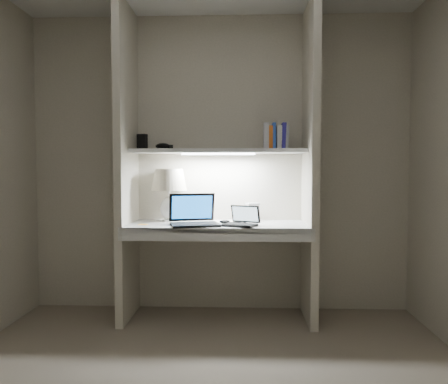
{
  "coord_description": "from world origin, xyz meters",
  "views": [
    {
      "loc": [
        0.19,
        -2.24,
        1.2
      ],
      "look_at": [
        0.06,
        1.05,
        1.03
      ],
      "focal_mm": 35.0,
      "sensor_mm": 36.0,
      "label": 1
    }
  ],
  "objects_px": {
    "laptop_main": "(194,218)",
    "book_row": "(276,137)",
    "speaker": "(253,212)",
    "laptop_netbook": "(242,221)"
  },
  "relations": [
    {
      "from": "laptop_main",
      "to": "book_row",
      "type": "xyz_separation_m",
      "value": [
        0.65,
        0.22,
        0.64
      ]
    },
    {
      "from": "laptop_main",
      "to": "speaker",
      "type": "xyz_separation_m",
      "value": [
        0.46,
        0.28,
        0.02
      ]
    },
    {
      "from": "laptop_main",
      "to": "laptop_netbook",
      "type": "relative_size",
      "value": 1.43
    },
    {
      "from": "laptop_netbook",
      "to": "speaker",
      "type": "xyz_separation_m",
      "value": [
        0.09,
        0.31,
        0.04
      ]
    },
    {
      "from": "laptop_netbook",
      "to": "book_row",
      "type": "relative_size",
      "value": 1.41
    },
    {
      "from": "speaker",
      "to": "book_row",
      "type": "xyz_separation_m",
      "value": [
        0.18,
        -0.06,
        0.62
      ]
    },
    {
      "from": "laptop_netbook",
      "to": "speaker",
      "type": "height_order",
      "value": "laptop_netbook"
    },
    {
      "from": "laptop_main",
      "to": "book_row",
      "type": "height_order",
      "value": "book_row"
    },
    {
      "from": "laptop_netbook",
      "to": "book_row",
      "type": "height_order",
      "value": "book_row"
    },
    {
      "from": "speaker",
      "to": "laptop_netbook",
      "type": "bearing_deg",
      "value": -125.39
    },
    {
      "from": "laptop_main",
      "to": "speaker",
      "type": "bearing_deg",
      "value": 16.1
    },
    {
      "from": "laptop_netbook",
      "to": "speaker",
      "type": "relative_size",
      "value": 1.99
    },
    {
      "from": "laptop_main",
      "to": "book_row",
      "type": "distance_m",
      "value": 0.94
    },
    {
      "from": "laptop_netbook",
      "to": "laptop_main",
      "type": "bearing_deg",
      "value": -160.58
    },
    {
      "from": "book_row",
      "to": "speaker",
      "type": "bearing_deg",
      "value": 161.55
    }
  ]
}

